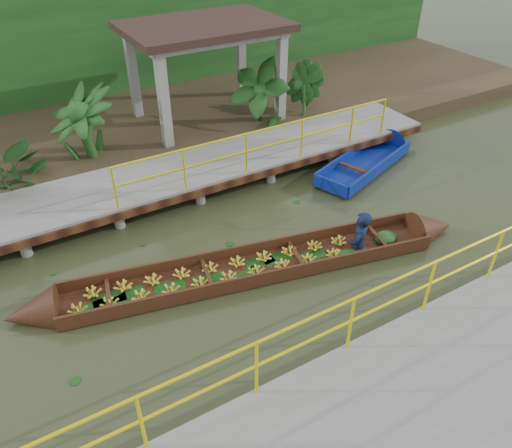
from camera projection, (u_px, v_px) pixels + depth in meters
ground at (213, 280)px, 9.78m from camera, size 80.00×80.00×0.00m
land_strip at (102, 130)px, 14.94m from camera, size 30.00×8.00×0.45m
far_dock at (149, 183)px, 11.93m from camera, size 16.00×2.06×1.66m
near_dock at (407, 412)px, 7.06m from camera, size 18.00×2.40×1.73m
pavilion at (204, 37)px, 13.83m from camera, size 4.40×3.00×3.00m
foliage_backdrop at (69, 49)px, 15.67m from camera, size 30.00×0.80×4.00m
vendor_boat at (268, 260)px, 9.94m from camera, size 9.24×2.80×2.05m
moored_blue_boat at (381, 152)px, 13.90m from camera, size 3.94×2.22×0.92m
tropical_plants at (77, 135)px, 12.36m from camera, size 14.25×1.25×1.56m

